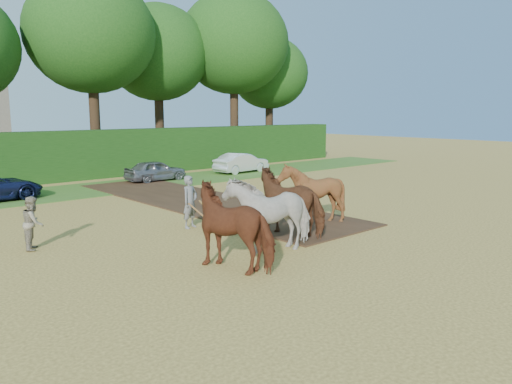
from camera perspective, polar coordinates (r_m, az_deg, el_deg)
ground at (r=17.16m, az=3.64°, el=-4.91°), size 120.00×120.00×0.00m
earth_strip at (r=23.32m, az=-6.12°, el=-1.09°), size 4.50×17.00×0.05m
grass_verge at (r=28.55m, az=-16.87°, el=0.45°), size 50.00×5.00×0.03m
hedgerow at (r=32.49m, az=-20.40°, el=3.93°), size 46.00×1.60×3.00m
spectator_near at (r=16.69m, az=-24.10°, el=-3.23°), size 0.92×1.00×1.65m
plough_team at (r=16.13m, az=2.56°, el=-1.69°), size 7.65×6.40×2.29m
parked_cars at (r=26.74m, az=-27.00°, el=0.71°), size 30.69×2.86×1.46m
treeline at (r=35.15m, az=-25.79°, el=16.19°), size 48.70×10.60×14.21m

